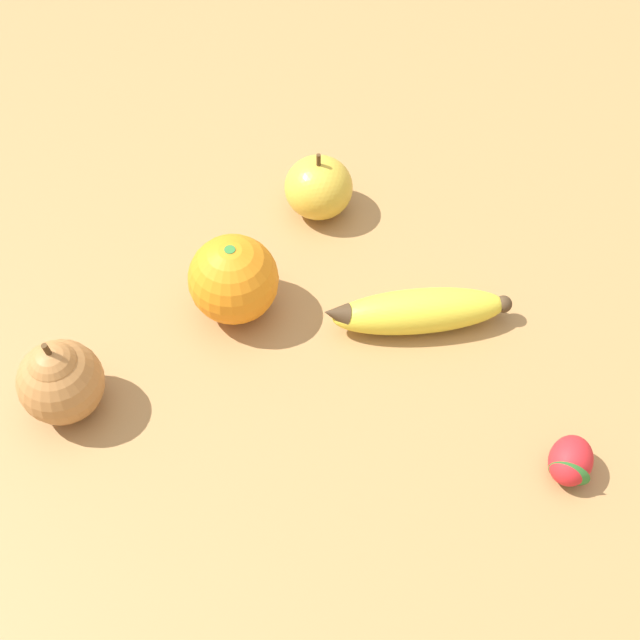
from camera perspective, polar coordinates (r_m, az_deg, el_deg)
name	(u,v)px	position (r m, az deg, el deg)	size (l,w,h in m)	color
ground_plane	(340,307)	(0.85, 1.28, 0.85)	(3.00, 3.00, 0.00)	#A87A47
banana	(417,311)	(0.83, 6.24, 0.56)	(0.14, 0.15, 0.04)	yellow
orange	(233,279)	(0.82, -5.56, 2.60)	(0.08, 0.08, 0.08)	orange
pear	(60,380)	(0.79, -16.32, -3.68)	(0.07, 0.07, 0.09)	#B2753D
strawberry	(573,460)	(0.77, 15.88, -8.64)	(0.05, 0.06, 0.04)	red
apple	(319,187)	(0.91, -0.09, 8.48)	(0.07, 0.07, 0.08)	gold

